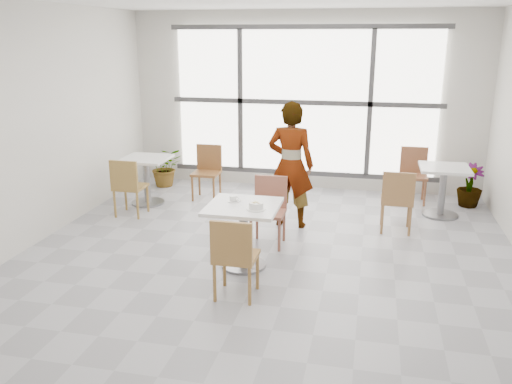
% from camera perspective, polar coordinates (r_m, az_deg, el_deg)
% --- Properties ---
extents(floor, '(7.00, 7.00, 0.00)m').
position_cam_1_polar(floor, '(6.19, 0.61, -8.13)').
color(floor, '#9E9EA5').
rests_on(floor, ground).
extents(wall_back, '(6.00, 0.00, 6.00)m').
position_cam_1_polar(wall_back, '(9.15, 5.23, 9.66)').
color(wall_back, silver).
rests_on(wall_back, ground).
extents(wall_front, '(6.00, 0.00, 6.00)m').
position_cam_1_polar(wall_front, '(2.56, -15.92, -9.20)').
color(wall_front, silver).
rests_on(wall_front, ground).
extents(wall_left, '(0.00, 7.00, 7.00)m').
position_cam_1_polar(wall_left, '(6.99, -24.35, 6.14)').
color(wall_left, silver).
rests_on(wall_left, ground).
extents(window, '(4.60, 0.07, 2.52)m').
position_cam_1_polar(window, '(9.08, 5.18, 9.61)').
color(window, white).
rests_on(window, ground).
extents(main_table, '(0.80, 0.80, 0.75)m').
position_cam_1_polar(main_table, '(6.03, -1.37, -3.46)').
color(main_table, white).
rests_on(main_table, ground).
extents(chair_near, '(0.42, 0.42, 0.87)m').
position_cam_1_polar(chair_near, '(5.30, -2.37, -6.63)').
color(chair_near, '#9F723B').
rests_on(chair_near, ground).
extents(chair_far, '(0.42, 0.42, 0.87)m').
position_cam_1_polar(chair_far, '(6.74, 1.43, -1.49)').
color(chair_far, '#9B5B46').
rests_on(chair_far, ground).
extents(oatmeal_bowl, '(0.21, 0.21, 0.09)m').
position_cam_1_polar(oatmeal_bowl, '(5.79, 0.01, -1.49)').
color(oatmeal_bowl, white).
rests_on(oatmeal_bowl, main_table).
extents(coffee_cup, '(0.16, 0.13, 0.07)m').
position_cam_1_polar(coffee_cup, '(6.07, -2.46, -0.76)').
color(coffee_cup, white).
rests_on(coffee_cup, main_table).
extents(person, '(0.66, 0.45, 1.75)m').
position_cam_1_polar(person, '(7.28, 3.76, 2.91)').
color(person, black).
rests_on(person, ground).
extents(bg_table_left, '(0.70, 0.70, 0.75)m').
position_cam_1_polar(bg_table_left, '(8.52, -11.74, 1.93)').
color(bg_table_left, white).
rests_on(bg_table_left, ground).
extents(bg_table_right, '(0.70, 0.70, 0.75)m').
position_cam_1_polar(bg_table_right, '(8.23, 19.51, 0.80)').
color(bg_table_right, white).
rests_on(bg_table_right, ground).
extents(bg_chair_left_near, '(0.42, 0.42, 0.87)m').
position_cam_1_polar(bg_chair_left_near, '(7.95, -13.66, 0.86)').
color(bg_chair_left_near, olive).
rests_on(bg_chair_left_near, ground).
extents(bg_chair_left_far, '(0.42, 0.42, 0.87)m').
position_cam_1_polar(bg_chair_left_far, '(8.69, -5.25, 2.59)').
color(bg_chair_left_far, brown).
rests_on(bg_chair_left_far, ground).
extents(bg_chair_right_near, '(0.42, 0.42, 0.87)m').
position_cam_1_polar(bg_chair_right_near, '(7.33, 14.99, -0.56)').
color(bg_chair_right_near, olive).
rests_on(bg_chair_right_near, ground).
extents(bg_chair_right_far, '(0.42, 0.42, 0.87)m').
position_cam_1_polar(bg_chair_right_far, '(8.84, 16.61, 2.20)').
color(bg_chair_right_far, brown).
rests_on(bg_chair_right_far, ground).
extents(plant_left, '(0.79, 0.74, 0.70)m').
position_cam_1_polar(plant_left, '(9.52, -9.76, 2.69)').
color(plant_left, '#578546').
rests_on(plant_left, ground).
extents(plant_right, '(0.40, 0.40, 0.68)m').
position_cam_1_polar(plant_right, '(8.89, 22.07, 0.66)').
color(plant_right, '#557740').
rests_on(plant_right, ground).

